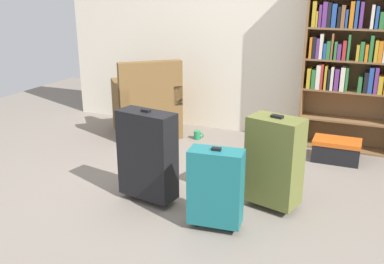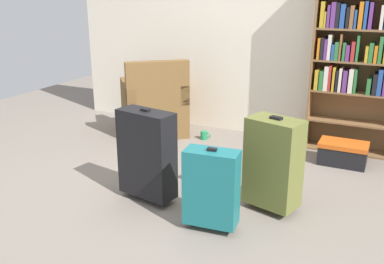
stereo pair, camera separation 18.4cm
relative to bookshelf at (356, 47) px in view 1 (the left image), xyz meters
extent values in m
plane|color=slate|center=(-1.26, -1.83, -1.09)|extent=(7.87, 7.87, 0.00)
cube|color=beige|center=(-1.26, 0.19, 0.21)|extent=(4.50, 0.10, 2.60)
cube|color=brown|center=(-0.48, -0.01, -0.14)|extent=(0.02, 0.26, 1.89)
cube|color=brown|center=(0.02, 0.11, -0.14)|extent=(1.02, 0.02, 1.89)
cube|color=brown|center=(0.02, -0.01, -1.08)|extent=(0.98, 0.24, 0.02)
cube|color=brown|center=(0.02, -0.01, -0.76)|extent=(0.98, 0.24, 0.02)
cube|color=brown|center=(0.02, -0.01, -0.45)|extent=(0.98, 0.24, 0.02)
cube|color=brown|center=(0.02, -0.01, -0.13)|extent=(0.98, 0.24, 0.02)
cube|color=brown|center=(0.02, -0.01, 0.18)|extent=(0.98, 0.24, 0.02)
cube|color=gold|center=(-0.43, -0.03, -0.33)|extent=(0.04, 0.20, 0.21)
cube|color=#2D7238|center=(-0.38, -0.05, -0.34)|extent=(0.04, 0.17, 0.20)
cube|color=silver|center=(-0.33, -0.03, -0.31)|extent=(0.04, 0.21, 0.25)
cube|color=#B22D2D|center=(-0.30, -0.03, -0.31)|extent=(0.02, 0.20, 0.26)
cube|color=gold|center=(-0.26, -0.04, -0.31)|extent=(0.02, 0.20, 0.25)
cube|color=black|center=(-0.23, -0.03, -0.33)|extent=(0.02, 0.21, 0.22)
cube|color=silver|center=(-0.19, -0.03, -0.32)|extent=(0.03, 0.21, 0.24)
cube|color=#66337F|center=(-0.15, -0.02, -0.33)|extent=(0.04, 0.22, 0.22)
cube|color=silver|center=(-0.09, -0.05, -0.32)|extent=(0.04, 0.16, 0.24)
cube|color=#2D7238|center=(-0.05, -0.04, -0.32)|extent=(0.02, 0.19, 0.24)
cube|color=#2D7238|center=(0.08, -0.03, -0.36)|extent=(0.04, 0.21, 0.16)
cube|color=black|center=(0.13, -0.03, -0.33)|extent=(0.04, 0.20, 0.21)
cube|color=#264C99|center=(0.18, -0.06, -0.31)|extent=(0.04, 0.15, 0.26)
cube|color=#66337F|center=(0.23, -0.05, -0.31)|extent=(0.03, 0.16, 0.26)
cube|color=gold|center=(0.27, -0.04, -0.35)|extent=(0.04, 0.18, 0.18)
cube|color=orange|center=(-0.43, -0.04, -0.02)|extent=(0.02, 0.19, 0.21)
cube|color=black|center=(-0.40, -0.03, -0.01)|extent=(0.03, 0.21, 0.22)
cube|color=#66337F|center=(-0.36, -0.02, -0.02)|extent=(0.03, 0.22, 0.20)
cube|color=silver|center=(-0.33, -0.04, 0.00)|extent=(0.03, 0.19, 0.25)
cube|color=#264C99|center=(-0.29, -0.02, -0.04)|extent=(0.03, 0.22, 0.16)
cube|color=#2D7238|center=(-0.26, -0.04, -0.03)|extent=(0.04, 0.19, 0.18)
cube|color=brown|center=(-0.22, -0.03, 0.01)|extent=(0.02, 0.20, 0.26)
cube|color=#2D7238|center=(-0.19, -0.05, -0.03)|extent=(0.03, 0.17, 0.18)
cube|color=#66337F|center=(-0.15, -0.06, -0.04)|extent=(0.04, 0.15, 0.16)
cube|color=#B22D2D|center=(-0.10, -0.06, -0.03)|extent=(0.03, 0.15, 0.19)
cube|color=#2D7238|center=(-0.06, -0.05, 0.00)|extent=(0.02, 0.17, 0.25)
cube|color=gold|center=(0.02, -0.05, -0.04)|extent=(0.03, 0.16, 0.16)
cube|color=#2D7238|center=(0.06, -0.04, -0.03)|extent=(0.04, 0.19, 0.19)
cube|color=orange|center=(0.11, -0.06, -0.04)|extent=(0.03, 0.15, 0.17)
cube|color=#2D7238|center=(0.14, -0.06, 0.00)|extent=(0.03, 0.15, 0.25)
cube|color=gold|center=(0.19, -0.03, -0.02)|extent=(0.03, 0.20, 0.21)
cube|color=orange|center=(0.23, -0.04, -0.02)|extent=(0.04, 0.19, 0.20)
cube|color=gold|center=(-0.43, -0.06, 0.32)|extent=(0.04, 0.15, 0.25)
cube|color=gold|center=(-0.40, -0.03, 0.27)|extent=(0.02, 0.21, 0.16)
cube|color=#66337F|center=(-0.37, -0.06, 0.30)|extent=(0.03, 0.15, 0.22)
cube|color=#66337F|center=(-0.32, -0.02, 0.32)|extent=(0.04, 0.22, 0.25)
cube|color=black|center=(-0.28, -0.04, 0.31)|extent=(0.03, 0.18, 0.24)
cube|color=#264C99|center=(-0.23, -0.03, 0.31)|extent=(0.04, 0.21, 0.23)
cube|color=black|center=(-0.19, -0.03, 0.29)|extent=(0.03, 0.20, 0.20)
cube|color=brown|center=(-0.15, -0.03, 0.30)|extent=(0.04, 0.20, 0.22)
cube|color=#264C99|center=(-0.11, -0.05, 0.28)|extent=(0.02, 0.17, 0.18)
cube|color=orange|center=(-0.07, -0.03, 0.32)|extent=(0.04, 0.20, 0.25)
cube|color=#264C99|center=(-0.03, -0.04, 0.32)|extent=(0.03, 0.19, 0.26)
cube|color=#66337F|center=(0.02, -0.04, 0.32)|extent=(0.03, 0.19, 0.25)
cube|color=silver|center=(0.12, -0.03, 0.30)|extent=(0.03, 0.21, 0.22)
cube|color=#264C99|center=(0.16, -0.05, 0.30)|extent=(0.03, 0.16, 0.21)
cube|color=#2D7238|center=(0.20, -0.05, 0.27)|extent=(0.04, 0.17, 0.16)
cube|color=brown|center=(-2.24, -0.34, -0.89)|extent=(0.99, 0.99, 0.40)
cube|color=#91724F|center=(-2.24, -0.34, -0.65)|extent=(0.76, 0.77, 0.08)
cube|color=brown|center=(-2.05, -0.56, -0.44)|extent=(0.61, 0.54, 0.50)
cube|color=brown|center=(-2.01, -0.14, -0.58)|extent=(0.53, 0.60, 0.22)
cube|color=brown|center=(-2.47, -0.53, -0.58)|extent=(0.53, 0.60, 0.22)
cylinder|color=#1E7F4C|center=(-1.59, -0.33, -1.04)|extent=(0.08, 0.08, 0.10)
torus|color=#1E7F4C|center=(-1.54, -0.33, -1.03)|extent=(0.06, 0.01, 0.06)
cube|color=black|center=(-0.06, -0.41, -0.99)|extent=(0.45, 0.27, 0.20)
cube|color=#D85919|center=(-0.06, -0.41, -0.88)|extent=(0.46, 0.28, 0.04)
cube|color=black|center=(-1.39, -1.88, -0.68)|extent=(0.50, 0.28, 0.70)
cube|color=black|center=(-1.39, -1.88, -0.32)|extent=(0.08, 0.05, 0.02)
cylinder|color=black|center=(-1.56, -1.86, -1.06)|extent=(0.06, 0.06, 0.05)
cylinder|color=black|center=(-1.23, -1.91, -1.06)|extent=(0.06, 0.06, 0.05)
cube|color=#19666B|center=(-0.75, -2.08, -0.76)|extent=(0.39, 0.22, 0.55)
cube|color=black|center=(-0.75, -2.08, -0.48)|extent=(0.07, 0.04, 0.02)
cylinder|color=black|center=(-0.88, -2.10, -1.06)|extent=(0.05, 0.05, 0.05)
cylinder|color=black|center=(-0.62, -2.07, -1.06)|extent=(0.05, 0.05, 0.05)
cube|color=brown|center=(-0.44, -1.61, -0.69)|extent=(0.45, 0.34, 0.69)
cube|color=black|center=(-0.44, -1.61, -0.34)|extent=(0.10, 0.07, 0.02)
cylinder|color=black|center=(-0.58, -1.57, -1.06)|extent=(0.06, 0.06, 0.05)
cylinder|color=black|center=(-0.31, -1.65, -1.06)|extent=(0.06, 0.06, 0.05)
camera|label=1|loc=(0.15, -4.71, 0.57)|focal=40.59mm
camera|label=2|loc=(0.32, -4.63, 0.57)|focal=40.59mm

